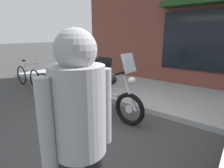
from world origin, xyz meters
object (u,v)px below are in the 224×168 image
object	(u,v)px
parked_bicycle	(56,84)
second_bicycle_by_cafe	(28,76)
pedestrian_walking	(79,124)
sandwich_board_sign	(101,72)
touring_motorcycle	(94,88)

from	to	relation	value
parked_bicycle	second_bicycle_by_cafe	distance (m)	1.64
pedestrian_walking	sandwich_board_sign	bearing A→B (deg)	130.25
touring_motorcycle	sandwich_board_sign	distance (m)	1.85
touring_motorcycle	pedestrian_walking	distance (m)	2.78
parked_bicycle	touring_motorcycle	bearing A→B (deg)	-6.60
sandwich_board_sign	touring_motorcycle	bearing A→B (deg)	-52.95
parked_bicycle	sandwich_board_sign	world-z (taller)	sandwich_board_sign
touring_motorcycle	second_bicycle_by_cafe	xyz separation A→B (m)	(-3.36, 0.21, -0.24)
touring_motorcycle	parked_bicycle	xyz separation A→B (m)	(-1.72, 0.20, -0.25)
touring_motorcycle	pedestrian_walking	xyz separation A→B (m)	(1.84, -2.02, 0.51)
touring_motorcycle	pedestrian_walking	world-z (taller)	pedestrian_walking
touring_motorcycle	sandwich_board_sign	bearing A→B (deg)	127.05
touring_motorcycle	sandwich_board_sign	world-z (taller)	touring_motorcycle
parked_bicycle	pedestrian_walking	bearing A→B (deg)	-31.88
second_bicycle_by_cafe	sandwich_board_sign	bearing A→B (deg)	29.53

